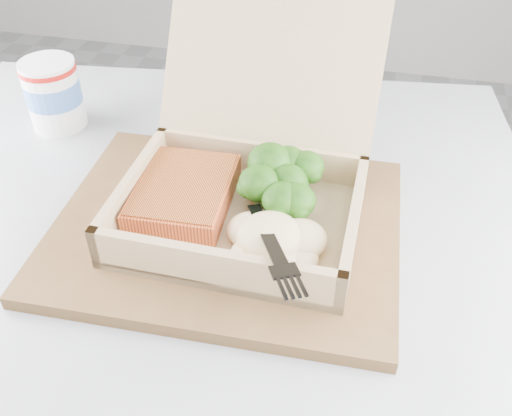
% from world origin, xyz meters
% --- Properties ---
extents(cafe_table, '(0.87, 0.87, 0.72)m').
position_xyz_m(cafe_table, '(0.31, 0.07, 0.54)').
color(cafe_table, black).
rests_on(cafe_table, floor).
extents(serving_tray, '(0.37, 0.30, 0.02)m').
position_xyz_m(serving_tray, '(0.35, 0.09, 0.73)').
color(serving_tray, brown).
rests_on(serving_tray, cafe_table).
extents(takeout_container, '(0.25, 0.30, 0.20)m').
position_xyz_m(takeout_container, '(0.36, 0.14, 0.79)').
color(takeout_container, '#9E8C5E').
rests_on(takeout_container, serving_tray).
extents(salmon_fillet, '(0.10, 0.13, 0.03)m').
position_xyz_m(salmon_fillet, '(0.30, 0.10, 0.76)').
color(salmon_fillet, orange).
rests_on(salmon_fillet, takeout_container).
extents(broccoli_pile, '(0.11, 0.11, 0.04)m').
position_xyz_m(broccoli_pile, '(0.41, 0.13, 0.77)').
color(broccoli_pile, '#347319').
rests_on(broccoli_pile, takeout_container).
extents(mashed_potatoes, '(0.10, 0.09, 0.04)m').
position_xyz_m(mashed_potatoes, '(0.40, 0.05, 0.76)').
color(mashed_potatoes, beige).
rests_on(mashed_potatoes, takeout_container).
extents(plastic_fork, '(0.09, 0.16, 0.03)m').
position_xyz_m(plastic_fork, '(0.39, 0.06, 0.78)').
color(plastic_fork, black).
rests_on(plastic_fork, mashed_potatoes).
extents(paper_cup, '(0.07, 0.07, 0.09)m').
position_xyz_m(paper_cup, '(0.07, 0.25, 0.77)').
color(paper_cup, white).
rests_on(paper_cup, cafe_table).
extents(receipt, '(0.13, 0.17, 0.00)m').
position_xyz_m(receipt, '(0.34, 0.30, 0.72)').
color(receipt, silver).
rests_on(receipt, cafe_table).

